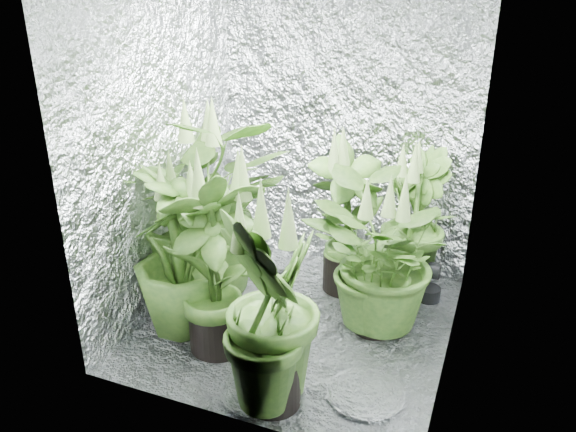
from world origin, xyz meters
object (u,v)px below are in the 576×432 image
Objects in this scene: plant_d at (180,255)px; plant_f at (214,264)px; plant_a at (203,203)px; plant_c at (412,221)px; circulation_fan at (425,276)px; plant_g at (272,311)px; plant_b at (347,220)px; plant_e at (379,259)px.

plant_f is at bearing -17.85° from plant_d.
plant_a is 0.59m from plant_f.
plant_c is 0.34m from circulation_fan.
circulation_fan is at bearing -43.14° from plant_c.
plant_a is 3.74× the size of circulation_fan.
plant_d is 0.92× the size of plant_f.
plant_d is at bearing -141.65° from circulation_fan.
plant_c is at bearing 25.12° from plant_a.
plant_g is at bearing -108.99° from circulation_fan.
plant_a reaches higher than plant_d.
plant_f is (0.25, -0.08, 0.04)m from plant_d.
plant_c is 2.68× the size of circulation_fan.
plant_a reaches higher than circulation_fan.
plant_b is 0.93m from plant_f.
plant_f reaches higher than plant_c.
plant_a is 1.08m from plant_g.
plant_d is at bearing -138.16° from plant_c.
plant_b is (0.77, 0.34, -0.12)m from plant_a.
plant_a is 1.38m from circulation_fan.
plant_b is 0.39m from plant_c.
plant_b is 1.10m from plant_g.
plant_b is 0.94× the size of plant_f.
plant_f reaches higher than plant_g.
plant_a is 1.24× the size of plant_f.
plant_e is 0.85m from plant_f.
circulation_fan is (0.48, 1.16, -0.33)m from plant_g.
circulation_fan is at bearing 64.71° from plant_e.
plant_c is at bearing 27.71° from plant_b.
plant_d is at bearing -78.05° from plant_a.
plant_b is at bearing -168.86° from circulation_fan.
circulation_fan is at bearing 67.36° from plant_g.
plant_e is at bearing 68.90° from plant_g.
plant_e is (0.96, 0.38, -0.02)m from plant_d.
plant_f is at bearing -132.30° from circulation_fan.
plant_d is (0.08, -0.40, -0.13)m from plant_a.
plant_e is 0.85× the size of plant_f.
circulation_fan is (0.48, 0.06, -0.31)m from plant_b.
plant_d is 0.95× the size of plant_g.
plant_e is 0.54m from circulation_fan.
plant_d is at bearing -158.18° from plant_e.
plant_a is 1.28× the size of plant_g.
plant_e is (-0.07, -0.54, -0.01)m from plant_c.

